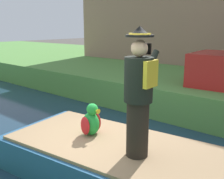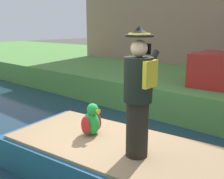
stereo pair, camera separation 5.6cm
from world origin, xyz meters
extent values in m
plane|color=#4C4742|center=(0.00, 0.00, 0.00)|extent=(80.00, 80.00, 0.00)
cube|color=#1E384C|center=(0.00, 0.00, 0.05)|extent=(5.52, 48.00, 0.10)
cube|color=#23517A|center=(0.00, -0.62, 0.38)|extent=(2.28, 4.38, 0.56)
cube|color=#997A56|center=(0.00, -0.62, 0.69)|extent=(2.10, 4.03, 0.05)
cylinder|color=black|center=(-0.13, -0.96, 1.12)|extent=(0.32, 0.32, 0.82)
cylinder|color=black|center=(-0.13, -0.96, 1.84)|extent=(0.40, 0.40, 0.62)
cube|color=gold|center=(-0.13, -1.15, 1.94)|extent=(0.28, 0.06, 0.36)
sphere|color=#DBA884|center=(-0.13, -0.96, 2.27)|extent=(0.23, 0.23, 0.23)
cylinder|color=black|center=(-0.13, -0.96, 2.43)|extent=(0.38, 0.38, 0.03)
cone|color=black|center=(-0.13, -0.96, 2.50)|extent=(0.26, 0.26, 0.12)
cylinder|color=gold|center=(-0.13, -0.96, 2.46)|extent=(0.29, 0.29, 0.02)
cylinder|color=black|center=(0.09, -1.00, 2.02)|extent=(0.38, 0.09, 0.43)
cube|color=black|center=(0.00, -1.02, 2.26)|extent=(0.03, 0.08, 0.15)
ellipsoid|color=green|center=(-0.02, 0.09, 0.91)|extent=(0.26, 0.32, 0.40)
sphere|color=green|center=(-0.02, 0.05, 1.18)|extent=(0.20, 0.20, 0.20)
cone|color=yellow|center=(-0.02, -0.05, 1.17)|extent=(0.09, 0.09, 0.09)
ellipsoid|color=red|center=(-0.16, 0.09, 0.91)|extent=(0.08, 0.20, 0.32)
ellipsoid|color=red|center=(0.12, 0.09, 0.91)|extent=(0.08, 0.20, 0.32)
camera|label=1|loc=(-3.07, -2.95, 2.55)|focal=42.22mm
camera|label=2|loc=(-3.03, -3.00, 2.55)|focal=42.22mm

